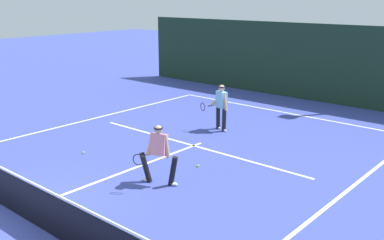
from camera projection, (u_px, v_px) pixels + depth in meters
ground_plane at (15, 213)px, 9.88m from camera, size 80.00×80.00×0.00m
court_line_baseline_far at (283, 112)px, 18.40m from camera, size 10.17×0.10×0.01m
court_line_service at (194, 146)px, 14.29m from camera, size 8.29×0.10×0.01m
court_line_centre at (126, 171)px, 12.21m from camera, size 0.10×6.40×0.01m
tennis_net at (13, 192)px, 9.75m from camera, size 11.14×0.09×1.09m
player_near at (158, 152)px, 11.19m from camera, size 1.04×0.95×1.55m
player_far at (221, 105)px, 15.73m from camera, size 0.96×0.88×1.63m
tennis_ball at (198, 166)px, 12.51m from camera, size 0.07×0.07×0.07m
tennis_ball_extra at (83, 153)px, 13.57m from camera, size 0.07×0.07×0.07m
back_fence_windscreen at (317, 63)px, 19.97m from camera, size 19.75×0.12×3.45m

